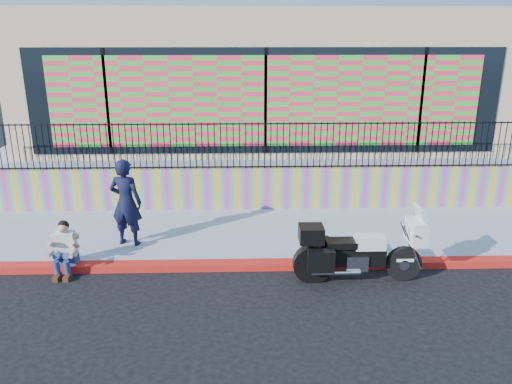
{
  "coord_description": "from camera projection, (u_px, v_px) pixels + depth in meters",
  "views": [
    {
      "loc": [
        -0.63,
        -9.26,
        4.64
      ],
      "look_at": [
        -0.34,
        1.2,
        1.26
      ],
      "focal_mm": 35.0,
      "sensor_mm": 36.0,
      "label": 1
    }
  ],
  "objects": [
    {
      "name": "police_motorcycle",
      "position": [
        357.0,
        250.0,
        9.55
      ],
      "size": [
        2.46,
        0.81,
        1.53
      ],
      "color": "black",
      "rests_on": "ground"
    },
    {
      "name": "ground",
      "position": [
        274.0,
        268.0,
        10.25
      ],
      "size": [
        90.0,
        90.0,
        0.0
      ],
      "primitive_type": "plane",
      "color": "black",
      "rests_on": "ground"
    },
    {
      "name": "seated_man",
      "position": [
        64.0,
        253.0,
        9.87
      ],
      "size": [
        0.54,
        0.71,
        1.06
      ],
      "color": "navy",
      "rests_on": "ground"
    },
    {
      "name": "police_officer",
      "position": [
        126.0,
        202.0,
        10.77
      ],
      "size": [
        0.79,
        0.61,
        1.93
      ],
      "primitive_type": "imported",
      "rotation": [
        0.0,
        0.0,
        2.92
      ],
      "color": "black",
      "rests_on": "sidewalk"
    },
    {
      "name": "mural_wall",
      "position": [
        267.0,
        188.0,
        13.13
      ],
      "size": [
        16.0,
        0.2,
        1.1
      ],
      "primitive_type": "cube",
      "color": "#D93993",
      "rests_on": "sidewalk"
    },
    {
      "name": "red_curb",
      "position": [
        274.0,
        265.0,
        10.23
      ],
      "size": [
        16.0,
        0.3,
        0.15
      ],
      "primitive_type": "cube",
      "color": "#B60D1B",
      "rests_on": "ground"
    },
    {
      "name": "sidewalk",
      "position": [
        270.0,
        234.0,
        11.8
      ],
      "size": [
        16.0,
        3.0,
        0.15
      ],
      "primitive_type": "cube",
      "color": "#8993A5",
      "rests_on": "ground"
    },
    {
      "name": "metal_fence",
      "position": [
        267.0,
        145.0,
        12.78
      ],
      "size": [
        15.8,
        0.04,
        1.2
      ],
      "primitive_type": null,
      "color": "black",
      "rests_on": "mural_wall"
    },
    {
      "name": "storefront_building",
      "position": [
        260.0,
        74.0,
        16.99
      ],
      "size": [
        14.0,
        8.06,
        4.0
      ],
      "color": "#CBB587",
      "rests_on": "elevated_platform"
    },
    {
      "name": "elevated_platform",
      "position": [
        260.0,
        148.0,
        18.0
      ],
      "size": [
        16.0,
        10.0,
        1.25
      ],
      "primitive_type": "cube",
      "color": "#8993A5",
      "rests_on": "ground"
    }
  ]
}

